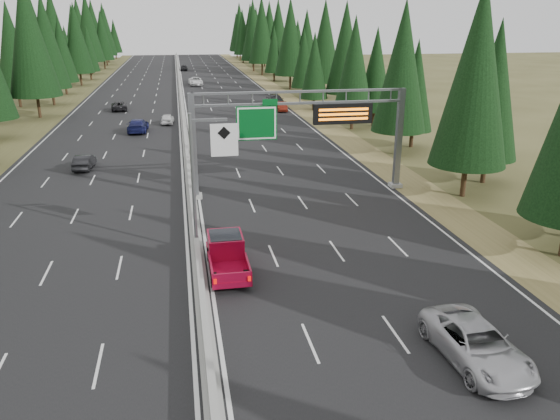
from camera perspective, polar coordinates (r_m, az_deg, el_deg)
The scene contains 19 objects.
road at distance 85.52m, azimuth -10.20°, elevation 10.46°, with size 32.00×260.00×0.08m, color black.
shoulder_right at distance 87.47m, azimuth 1.74°, elevation 10.94°, with size 3.60×260.00×0.06m, color olive.
shoulder_left at distance 87.23m, azimuth -22.12°, elevation 9.53°, with size 3.60×260.00×0.06m, color #454320.
median_barrier at distance 85.46m, azimuth -10.22°, elevation 10.71°, with size 0.70×260.00×0.85m.
sign_gantry at distance 41.26m, azimuth 2.98°, elevation 8.76°, with size 16.75×0.98×7.80m.
hov_sign_pole at distance 30.64m, azimuth -8.01°, elevation 3.81°, with size 2.80×0.50×8.00m.
tree_row_right at distance 85.40m, azimuth 4.94°, elevation 16.80°, with size 11.31×243.86×17.87m.
tree_row_left at distance 82.83m, azimuth -26.53°, elevation 15.17°, with size 12.19×242.88×18.94m.
silver_minivan at distance 23.23m, azimuth 19.84°, elevation -13.03°, with size 2.53×5.50×1.53m, color #AFAEB3.
red_pickup at distance 29.45m, azimuth -5.63°, elevation -4.30°, with size 1.96×5.48×1.79m.
car_ahead_green at distance 69.60m, azimuth -1.53°, elevation 9.40°, with size 1.69×4.20×1.43m, color #135521.
car_ahead_dkred at distance 80.87m, azimuth 0.19°, elevation 10.76°, with size 1.38×3.97×1.31m, color #63180E.
car_ahead_dkgrey at distance 85.79m, azimuth -0.49°, elevation 11.37°, with size 2.30×5.65×1.64m, color black.
car_ahead_white at distance 114.65m, azimuth -8.80°, elevation 13.16°, with size 2.62×5.69×1.58m, color white.
car_ahead_far at distance 148.09m, azimuth -10.01°, elevation 14.44°, with size 1.75×4.34×1.48m, color black.
car_onc_near at distance 52.06m, azimuth -19.77°, elevation 4.77°, with size 1.39×3.97×1.31m, color black.
car_onc_blue at distance 67.68m, azimuth -14.63°, elevation 8.55°, with size 2.19×5.38×1.56m, color #16194D.
car_onc_white at distance 72.26m, azimuth -11.70°, elevation 9.32°, with size 1.51×3.77×1.28m, color silver.
car_onc_far at distance 84.86m, azimuth -16.47°, elevation 10.40°, with size 2.18×4.72×1.31m, color black.
Camera 1 is at (-0.57, -4.55, 12.85)m, focal length 35.00 mm.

